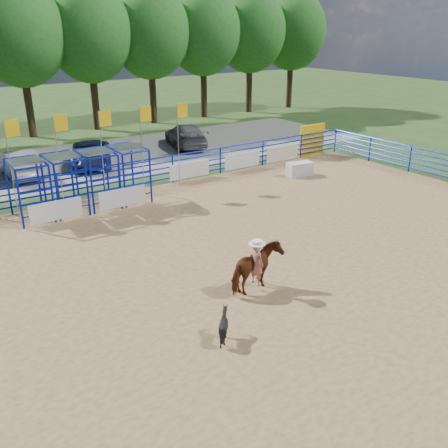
{
  "coord_description": "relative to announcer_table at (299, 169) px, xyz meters",
  "views": [
    {
      "loc": [
        -9.0,
        -12.37,
        7.83
      ],
      "look_at": [
        0.12,
        1.0,
        1.3
      ],
      "focal_mm": 40.0,
      "sensor_mm": 36.0,
      "label": 1
    }
  ],
  "objects": [
    {
      "name": "perimeter_fence",
      "position": [
        -9.36,
        -7.19,
        0.36
      ],
      "size": [
        30.1,
        20.1,
        1.5
      ],
      "color": "#071AAC",
      "rests_on": "ground"
    },
    {
      "name": "arena_dirt",
      "position": [
        -9.36,
        -7.19,
        -0.38
      ],
      "size": [
        30.0,
        20.0,
        0.02
      ],
      "primitive_type": "cube",
      "color": "#9D7A4E",
      "rests_on": "ground"
    },
    {
      "name": "ground",
      "position": [
        -9.36,
        -7.19,
        -0.39
      ],
      "size": [
        120.0,
        120.0,
        0.0
      ],
      "primitive_type": "plane",
      "color": "#344F1F",
      "rests_on": "ground"
    },
    {
      "name": "gravel_strip",
      "position": [
        -9.36,
        9.81,
        -0.39
      ],
      "size": [
        40.0,
        10.0,
        0.01
      ],
      "primitive_type": "cube",
      "color": "gray",
      "rests_on": "ground"
    },
    {
      "name": "car_c",
      "position": [
        -8.64,
        8.61,
        0.28
      ],
      "size": [
        3.8,
        5.28,
        1.34
      ],
      "primitive_type": "imported",
      "rotation": [
        0.0,
        0.0,
        -0.37
      ],
      "color": "#161B38",
      "rests_on": "gravel_strip"
    },
    {
      "name": "horse_and_rider",
      "position": [
        -9.77,
        -8.75,
        0.49
      ],
      "size": [
        1.94,
        1.19,
        2.41
      ],
      "color": "#5F2E13",
      "rests_on": "arena_dirt"
    },
    {
      "name": "car_b",
      "position": [
        -12.7,
        8.56,
        0.35
      ],
      "size": [
        1.58,
        4.47,
        1.47
      ],
      "primitive_type": "imported",
      "rotation": [
        0.0,
        0.0,
        3.15
      ],
      "color": "gray",
      "rests_on": "gravel_strip"
    },
    {
      "name": "calf",
      "position": [
        -12.07,
        -10.33,
        0.04
      ],
      "size": [
        0.84,
        0.77,
        0.83
      ],
      "primitive_type": "imported",
      "rotation": [
        0.0,
        0.0,
        1.72
      ],
      "color": "black",
      "rests_on": "arena_dirt"
    },
    {
      "name": "treeline",
      "position": [
        -9.36,
        18.81,
        7.14
      ],
      "size": [
        56.4,
        6.4,
        11.24
      ],
      "color": "#3F2B19",
      "rests_on": "ground"
    },
    {
      "name": "car_d",
      "position": [
        -1.54,
        9.74,
        0.36
      ],
      "size": [
        3.4,
        5.47,
        1.48
      ],
      "primitive_type": "imported",
      "rotation": [
        0.0,
        0.0,
        2.86
      ],
      "color": "#57575A",
      "rests_on": "gravel_strip"
    },
    {
      "name": "chute_assembly",
      "position": [
        -11.26,
        1.64,
        0.87
      ],
      "size": [
        19.32,
        2.41,
        4.2
      ],
      "color": "#071AAC",
      "rests_on": "ground"
    },
    {
      "name": "announcer_table",
      "position": [
        0.0,
        0.0,
        0.0
      ],
      "size": [
        1.49,
        0.86,
        0.75
      ],
      "primitive_type": "cube",
      "rotation": [
        0.0,
        0.0,
        -0.15
      ],
      "color": "silver",
      "rests_on": "arena_dirt"
    }
  ]
}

